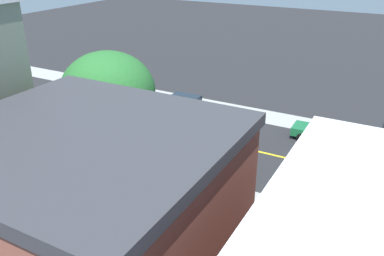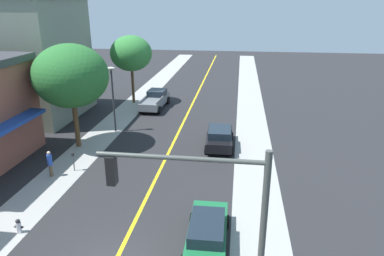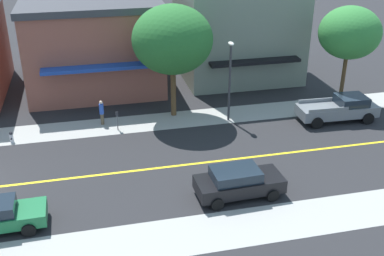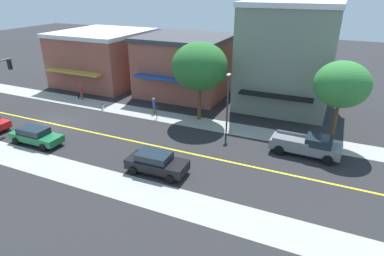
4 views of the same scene
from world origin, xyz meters
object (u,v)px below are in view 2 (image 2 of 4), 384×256
black_sedan_right_curb (220,137)px  pedestrian_blue_shirt (50,163)px  street_tree_left_near (131,53)px  parking_meter (73,159)px  street_tree_right_corner (71,76)px  grey_pickup_truck (155,100)px  street_lamp (113,92)px  green_sedan_right_curb (207,233)px  fire_hydrant (19,226)px  traffic_light_mast (214,219)px

black_sedan_right_curb → pedestrian_blue_shirt: bearing=119.3°
street_tree_left_near → parking_meter: size_ratio=5.54×
street_tree_right_corner → black_sedan_right_curb: 11.87m
grey_pickup_truck → street_tree_right_corner: bearing=164.4°
street_tree_left_near → street_lamp: (1.08, -9.16, -1.86)m
street_tree_right_corner → parking_meter: size_ratio=5.95×
parking_meter → pedestrian_blue_shirt: pedestrian_blue_shirt is taller
parking_meter → black_sedan_right_curb: (9.28, 5.36, -0.05)m
street_tree_left_near → grey_pickup_truck: bearing=-30.8°
parking_meter → grey_pickup_truck: size_ratio=0.24×
street_tree_left_near → green_sedan_right_curb: bearing=-66.1°
street_tree_right_corner → street_lamp: size_ratio=1.40×
fire_hydrant → parking_meter: 6.72m
fire_hydrant → black_sedan_right_curb: bearing=53.3°
grey_pickup_truck → pedestrian_blue_shirt: 16.34m
street_lamp → green_sedan_right_curb: (9.27, -14.22, -2.75)m
street_lamp → grey_pickup_truck: street_lamp is taller
grey_pickup_truck → pedestrian_blue_shirt: size_ratio=3.19×
street_lamp → street_tree_left_near: bearing=96.7°
street_tree_left_near → black_sedan_right_curb: size_ratio=1.60×
black_sedan_right_curb → grey_pickup_truck: size_ratio=0.82×
street_tree_right_corner → traffic_light_mast: (11.59, -15.26, -0.89)m
fire_hydrant → black_sedan_right_curb: (8.98, 12.06, 0.46)m
street_tree_left_near → green_sedan_right_curb: (10.35, -23.38, -4.61)m
traffic_light_mast → pedestrian_blue_shirt: 15.53m
black_sedan_right_curb → pedestrian_blue_shirt: (-10.39, -6.30, 0.11)m
street_tree_left_near → pedestrian_blue_shirt: street_tree_left_near is taller
street_tree_left_near → grey_pickup_truck: street_tree_left_near is taller
street_tree_right_corner → green_sedan_right_curb: bearing=-44.1°
street_tree_left_near → traffic_light_mast: bearing=-68.6°
parking_meter → black_sedan_right_curb: size_ratio=0.29×
parking_meter → fire_hydrant: bearing=-87.4°
street_tree_left_near → grey_pickup_truck: 5.59m
traffic_light_mast → green_sedan_right_curb: size_ratio=1.44×
fire_hydrant → pedestrian_blue_shirt: pedestrian_blue_shirt is taller
street_lamp → pedestrian_blue_shirt: street_lamp is taller
street_lamp → black_sedan_right_curb: 9.77m
street_tree_right_corner → traffic_light_mast: size_ratio=1.14×
traffic_light_mast → green_sedan_right_curb: 5.99m
parking_meter → street_tree_left_near: bearing=93.1°
grey_pickup_truck → fire_hydrant: bearing=177.8°
black_sedan_right_curb → street_tree_right_corner: bearing=94.6°
street_tree_left_near → green_sedan_right_curb: size_ratio=1.52×
street_tree_left_near → traffic_light_mast: 30.02m
street_lamp → pedestrian_blue_shirt: bearing=-98.5°
street_tree_left_near → fire_hydrant: 24.07m
black_sedan_right_curb → parking_meter: bearing=118.0°
grey_pickup_truck → street_tree_left_near: bearing=61.3°
street_tree_left_near → black_sedan_right_curb: 15.99m
street_tree_left_near → fire_hydrant: street_tree_left_near is taller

